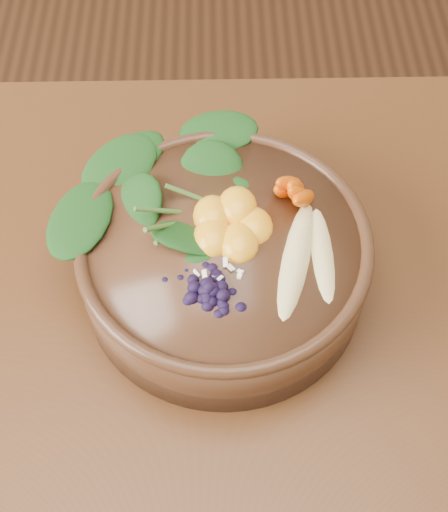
% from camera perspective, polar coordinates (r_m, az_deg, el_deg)
% --- Properties ---
extents(dining_table, '(1.60, 0.90, 0.75)m').
position_cam_1_polar(dining_table, '(0.68, -11.21, -19.24)').
color(dining_table, '#331C0C').
rests_on(dining_table, ground).
extents(stoneware_bowl, '(0.32, 0.32, 0.07)m').
position_cam_1_polar(stoneware_bowl, '(0.63, -0.00, -0.51)').
color(stoneware_bowl, '#462B1A').
rests_on(stoneware_bowl, dining_table).
extents(kale_heap, '(0.20, 0.19, 0.04)m').
position_cam_1_polar(kale_heap, '(0.62, -2.15, 6.87)').
color(kale_heap, '#174613').
rests_on(kale_heap, stoneware_bowl).
extents(carrot_cluster, '(0.07, 0.07, 0.07)m').
position_cam_1_polar(carrot_cluster, '(0.61, 5.91, 7.23)').
color(carrot_cluster, '#FF6400').
rests_on(carrot_cluster, stoneware_bowl).
extents(banana_halves, '(0.06, 0.14, 0.02)m').
position_cam_1_polar(banana_halves, '(0.58, 6.95, 0.64)').
color(banana_halves, '#E0CC84').
rests_on(banana_halves, stoneware_bowl).
extents(mandarin_cluster, '(0.09, 0.10, 0.03)m').
position_cam_1_polar(mandarin_cluster, '(0.60, 0.58, 3.20)').
color(mandarin_cluster, orange).
rests_on(mandarin_cluster, stoneware_bowl).
extents(blueberry_pile, '(0.14, 0.12, 0.03)m').
position_cam_1_polar(blueberry_pile, '(0.56, -1.22, -1.92)').
color(blueberry_pile, black).
rests_on(blueberry_pile, stoneware_bowl).
extents(coconut_flakes, '(0.09, 0.08, 0.01)m').
position_cam_1_polar(coconut_flakes, '(0.59, -0.31, 0.12)').
color(coconut_flakes, white).
rests_on(coconut_flakes, stoneware_bowl).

